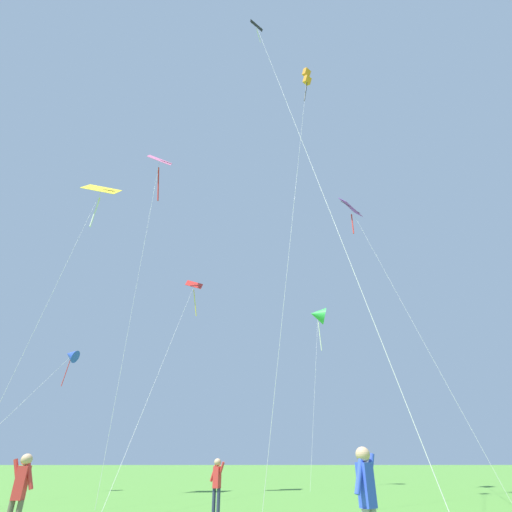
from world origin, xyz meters
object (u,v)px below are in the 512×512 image
at_px(kite_red_high, 192,294).
at_px(kite_yellow_diamond, 99,197).
at_px(kite_blue_delta, 71,355).
at_px(person_with_spool, 19,490).
at_px(kite_pink_low, 159,172).
at_px(person_in_red_shirt, 217,482).
at_px(kite_black_large, 262,40).
at_px(kite_purple_streamer, 353,214).
at_px(person_far_back, 367,494).
at_px(kite_green_small, 318,315).
at_px(kite_orange_box, 307,80).

height_order(kite_red_high, kite_yellow_diamond, kite_yellow_diamond).
distance_m(kite_blue_delta, person_with_spool, 18.57).
bearing_deg(kite_pink_low, person_in_red_shirt, -56.18).
bearing_deg(person_in_red_shirt, kite_black_large, 43.79).
bearing_deg(kite_red_high, kite_black_large, -61.73).
distance_m(kite_purple_streamer, person_far_back, 25.91).
distance_m(kite_green_small, kite_yellow_diamond, 19.06).
xyz_separation_m(kite_pink_low, kite_blue_delta, (-4.83, 3.21, -12.25)).
bearing_deg(person_far_back, person_in_red_shirt, 113.21).
distance_m(kite_pink_low, kite_orange_box, 12.12).
bearing_deg(person_with_spool, kite_blue_delta, 112.28).
bearing_deg(kite_black_large, kite_yellow_diamond, 150.90).
height_order(kite_black_large, kite_blue_delta, kite_black_large).
height_order(kite_yellow_diamond, person_far_back, kite_yellow_diamond).
distance_m(kite_black_large, kite_blue_delta, 23.16).
bearing_deg(person_in_red_shirt, kite_blue_delta, 132.10).
relative_size(kite_black_large, kite_purple_streamer, 1.42).
bearing_deg(kite_yellow_diamond, person_far_back, -50.12).
xyz_separation_m(kite_blue_delta, person_with_spool, (6.59, -16.09, -6.52)).
distance_m(kite_orange_box, kite_yellow_diamond, 16.19).
xyz_separation_m(kite_black_large, kite_yellow_diamond, (-10.57, 5.88, -7.79)).
bearing_deg(kite_blue_delta, person_in_red_shirt, -47.90).
height_order(kite_orange_box, person_with_spool, kite_orange_box).
relative_size(person_with_spool, person_in_red_shirt, 1.04).
distance_m(kite_black_large, kite_purple_streamer, 13.79).
relative_size(kite_purple_streamer, kite_pink_low, 0.93).
relative_size(kite_purple_streamer, person_with_spool, 11.89).
relative_size(kite_black_large, kite_blue_delta, 2.34).
distance_m(kite_purple_streamer, person_in_red_shirt, 22.74).
relative_size(kite_pink_low, kite_yellow_diamond, 1.18).
bearing_deg(kite_black_large, kite_purple_streamer, 53.64).
xyz_separation_m(kite_purple_streamer, kite_green_small, (-2.22, 5.85, -6.15)).
xyz_separation_m(kite_purple_streamer, kite_pink_low, (-14.44, -3.21, 1.30)).
bearing_deg(kite_blue_delta, kite_green_small, 18.96).
xyz_separation_m(kite_orange_box, person_with_spool, (-8.55, -9.20, -23.95)).
xyz_separation_m(person_with_spool, person_far_back, (6.65, -2.11, 0.05)).
distance_m(kite_red_high, person_far_back, 19.89).
bearing_deg(kite_orange_box, person_with_spool, -132.92).
bearing_deg(kite_red_high, kite_green_small, 39.70).
bearing_deg(kite_orange_box, kite_blue_delta, 155.51).
bearing_deg(kite_red_high, person_in_red_shirt, -74.31).
distance_m(kite_black_large, person_in_red_shirt, 23.85).
height_order(person_with_spool, person_far_back, person_far_back).
height_order(kite_red_high, person_with_spool, kite_red_high).
relative_size(kite_black_large, kite_green_small, 2.17).
bearing_deg(kite_black_large, person_far_back, -81.24).
relative_size(kite_green_small, kite_red_high, 1.06).
bearing_deg(person_with_spool, kite_black_large, 49.04).
relative_size(kite_pink_low, kite_orange_box, 0.83).
xyz_separation_m(kite_red_high, kite_yellow_diamond, (-6.28, -2.10, 5.91)).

